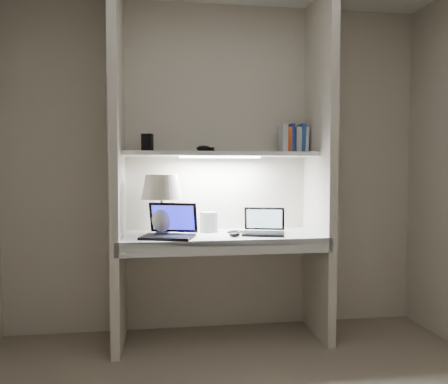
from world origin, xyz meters
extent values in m
cube|color=beige|center=(0.00, 1.50, 1.25)|extent=(3.20, 0.01, 2.50)
cube|color=beige|center=(-0.73, 1.23, 1.25)|extent=(0.06, 0.55, 2.50)
cube|color=beige|center=(0.73, 1.23, 1.25)|extent=(0.06, 0.55, 2.50)
cube|color=white|center=(0.00, 1.23, 0.75)|extent=(1.40, 0.55, 0.04)
cube|color=silver|center=(0.00, 0.96, 0.72)|extent=(1.46, 0.03, 0.10)
cube|color=silver|center=(0.00, 1.32, 1.35)|extent=(1.40, 0.36, 0.03)
cube|color=white|center=(0.00, 1.32, 1.33)|extent=(0.60, 0.04, 0.02)
cylinder|color=white|center=(-0.43, 1.28, 0.78)|extent=(0.11, 0.11, 0.02)
ellipsoid|color=white|center=(-0.43, 1.28, 0.88)|extent=(0.15, 0.15, 0.18)
cylinder|color=white|center=(-0.43, 1.28, 0.99)|extent=(0.02, 0.02, 0.08)
sphere|color=#FFD899|center=(-0.43, 1.28, 1.06)|extent=(0.04, 0.04, 0.04)
cube|color=black|center=(-0.39, 1.10, 0.78)|extent=(0.40, 0.33, 0.02)
cube|color=black|center=(-0.39, 1.10, 0.79)|extent=(0.33, 0.24, 0.00)
cube|color=black|center=(-0.35, 1.24, 0.89)|extent=(0.35, 0.16, 0.22)
cube|color=#1C19DC|center=(-0.35, 1.23, 0.89)|extent=(0.30, 0.13, 0.18)
cube|color=black|center=(0.29, 1.15, 0.78)|extent=(0.34, 0.28, 0.02)
cube|color=black|center=(0.29, 1.15, 0.79)|extent=(0.28, 0.21, 0.00)
cube|color=black|center=(0.32, 1.27, 0.87)|extent=(0.30, 0.14, 0.17)
cube|color=#CAE6F8|center=(0.32, 1.26, 0.87)|extent=(0.26, 0.11, 0.14)
cube|color=silver|center=(-0.08, 1.33, 0.85)|extent=(0.13, 0.11, 0.15)
ellipsoid|color=black|center=(0.07, 1.09, 0.79)|extent=(0.10, 0.08, 0.03)
torus|color=black|center=(0.12, 1.30, 0.78)|extent=(0.14, 0.14, 0.01)
cube|color=#F0FF35|center=(-0.40, 1.25, 0.77)|extent=(0.08, 0.08, 0.00)
cube|color=silver|center=(0.67, 1.39, 1.46)|extent=(0.03, 0.14, 0.19)
cube|color=#254F97|center=(0.64, 1.39, 1.47)|extent=(0.04, 0.14, 0.22)
cube|color=silver|center=(0.60, 1.39, 1.46)|extent=(0.04, 0.14, 0.19)
cube|color=navy|center=(0.56, 1.39, 1.47)|extent=(0.02, 0.14, 0.22)
cube|color=#CC4C1C|center=(0.53, 1.39, 1.46)|extent=(0.03, 0.14, 0.19)
cube|color=silver|center=(0.49, 1.39, 1.47)|extent=(0.04, 0.14, 0.22)
cube|color=black|center=(-0.53, 1.35, 1.43)|extent=(0.09, 0.07, 0.13)
ellipsoid|color=black|center=(-0.12, 1.38, 1.39)|extent=(0.13, 0.11, 0.05)
camera|label=1|loc=(-0.42, -1.87, 1.24)|focal=35.00mm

